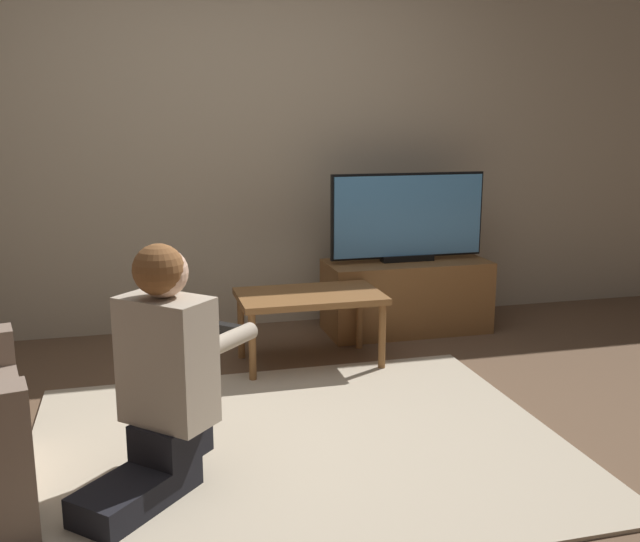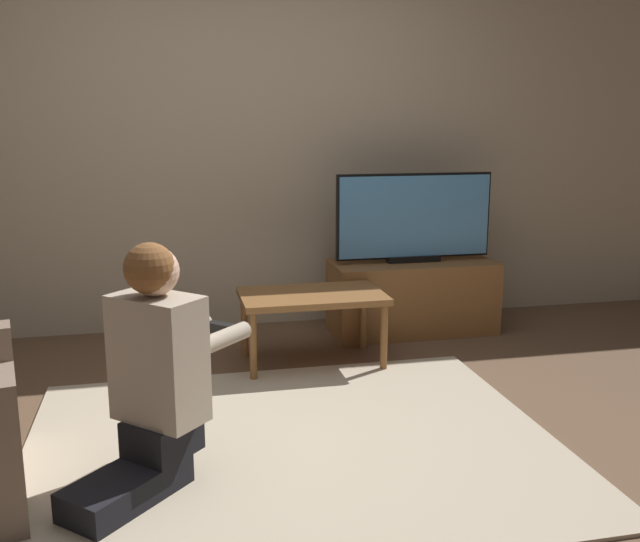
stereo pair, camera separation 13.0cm
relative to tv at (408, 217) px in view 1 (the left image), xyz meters
name	(u,v)px [view 1 (the left image)]	position (x,y,z in m)	size (l,w,h in m)	color
ground_plane	(299,447)	(-1.07, -1.50, -0.76)	(10.00, 10.00, 0.00)	brown
wall_back	(231,131)	(-1.07, 0.43, 0.54)	(10.00, 0.06, 2.60)	tan
rug	(299,445)	(-1.07, -1.50, -0.75)	(2.26, 1.84, 0.02)	#BCAD93
tv_stand	(406,296)	(0.00, 0.00, -0.53)	(1.06, 0.44, 0.47)	brown
tv	(408,217)	(0.00, 0.00, 0.00)	(1.03, 0.08, 0.57)	black
coffee_table	(310,301)	(-0.77, -0.48, -0.39)	(0.81, 0.49, 0.42)	brown
person_kneeling	(163,373)	(-1.63, -1.71, -0.29)	(0.75, 0.77, 0.93)	black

